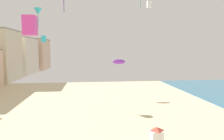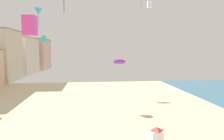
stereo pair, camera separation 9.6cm
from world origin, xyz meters
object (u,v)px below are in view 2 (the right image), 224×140
object	(u,v)px
lifeguard_stand	(157,134)
kite_white_box	(150,4)
kite_magenta_box	(30,26)
kite_cyan_delta_2	(38,11)
kite_cyan_box	(44,39)
kite_purple_parafoil	(119,62)

from	to	relation	value
lifeguard_stand	kite_white_box	xyz separation A→B (m)	(4.41, 18.52, 16.57)
lifeguard_stand	kite_magenta_box	distance (m)	15.25
lifeguard_stand	kite_cyan_delta_2	size ratio (longest dim) A/B	0.71
kite_cyan_delta_2	kite_cyan_box	distance (m)	17.82
kite_purple_parafoil	kite_cyan_delta_2	bearing A→B (deg)	178.91
kite_purple_parafoil	kite_cyan_box	bearing A→B (deg)	-127.35
lifeguard_stand	kite_cyan_delta_2	xyz separation A→B (m)	(-16.67, 24.62, 16.00)
kite_purple_parafoil	kite_white_box	xyz separation A→B (m)	(4.69, -5.79, 10.76)
kite_magenta_box	kite_cyan_delta_2	size ratio (longest dim) A/B	0.44
kite_white_box	kite_cyan_box	distance (m)	20.66
lifeguard_stand	kite_cyan_box	world-z (taller)	kite_cyan_box
kite_magenta_box	kite_cyan_box	bearing A→B (deg)	96.08
kite_white_box	lifeguard_stand	bearing A→B (deg)	-103.38
lifeguard_stand	kite_cyan_box	size ratio (longest dim) A/B	3.07
kite_cyan_box	kite_cyan_delta_2	bearing A→B (deg)	105.15
kite_cyan_delta_2	kite_white_box	distance (m)	21.95
lifeguard_stand	kite_white_box	distance (m)	25.24
kite_purple_parafoil	kite_white_box	size ratio (longest dim) A/B	2.31
lifeguard_stand	kite_cyan_box	distance (m)	17.84
kite_magenta_box	kite_cyan_delta_2	world-z (taller)	kite_cyan_delta_2
lifeguard_stand	kite_white_box	bearing A→B (deg)	75.42
kite_cyan_delta_2	kite_white_box	size ratio (longest dim) A/B	3.08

